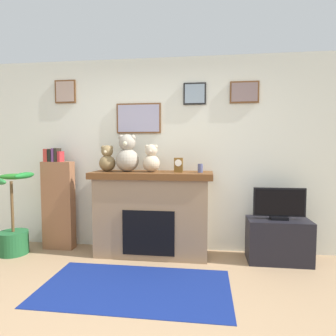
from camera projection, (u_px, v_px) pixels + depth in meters
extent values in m
plane|color=#9E7E5C|center=(114.00, 336.00, 2.18)|extent=(12.00, 12.00, 0.00)
cube|color=silver|center=(158.00, 155.00, 4.06)|extent=(5.20, 0.12, 2.60)
cube|color=brown|center=(139.00, 118.00, 3.99)|extent=(0.61, 0.02, 0.41)
cube|color=#9996B2|center=(138.00, 118.00, 3.98)|extent=(0.57, 0.00, 0.37)
cube|color=brown|center=(65.00, 92.00, 4.10)|extent=(0.30, 0.02, 0.32)
cube|color=tan|center=(65.00, 91.00, 4.09)|extent=(0.26, 0.00, 0.28)
cube|color=black|center=(195.00, 94.00, 3.87)|extent=(0.30, 0.02, 0.29)
cube|color=#8499A9|center=(195.00, 94.00, 3.85)|extent=(0.26, 0.00, 0.25)
cube|color=brown|center=(244.00, 92.00, 3.78)|extent=(0.37, 0.02, 0.28)
cube|color=gray|center=(245.00, 92.00, 3.77)|extent=(0.33, 0.00, 0.24)
cube|color=#917254|center=(152.00, 216.00, 3.82)|extent=(1.43, 0.50, 1.01)
cube|color=brown|center=(152.00, 175.00, 3.78)|extent=(1.55, 0.56, 0.08)
cube|color=black|center=(148.00, 233.00, 3.57)|extent=(0.65, 0.02, 0.55)
cube|color=brown|center=(59.00, 205.00, 4.03)|extent=(0.42, 0.16, 1.21)
cube|color=#AC332B|center=(47.00, 155.00, 4.00)|extent=(0.05, 0.13, 0.17)
cube|color=black|center=(51.00, 155.00, 3.99)|extent=(0.05, 0.13, 0.17)
cube|color=#63366A|center=(55.00, 155.00, 3.99)|extent=(0.03, 0.13, 0.18)
cube|color=black|center=(58.00, 155.00, 3.98)|extent=(0.04, 0.13, 0.19)
cube|color=#AB282C|center=(61.00, 157.00, 3.98)|extent=(0.04, 0.13, 0.14)
cylinder|color=#1E592D|center=(14.00, 243.00, 3.85)|extent=(0.37, 0.37, 0.30)
cylinder|color=brown|center=(12.00, 207.00, 3.82)|extent=(0.04, 0.04, 0.67)
ellipsoid|color=#1C702A|center=(25.00, 175.00, 3.75)|extent=(0.12, 0.37, 0.08)
ellipsoid|color=#267024|center=(13.00, 177.00, 3.92)|extent=(0.37, 0.24, 0.08)
cube|color=black|center=(278.00, 241.00, 3.58)|extent=(0.74, 0.40, 0.53)
cube|color=black|center=(279.00, 218.00, 3.56)|extent=(0.20, 0.14, 0.04)
cube|color=black|center=(279.00, 202.00, 3.55)|extent=(0.61, 0.03, 0.35)
cube|color=black|center=(280.00, 202.00, 3.53)|extent=(0.57, 0.00, 0.31)
cube|color=navy|center=(135.00, 287.00, 2.93)|extent=(1.90, 1.03, 0.01)
cylinder|color=#4C517A|center=(200.00, 168.00, 3.67)|extent=(0.07, 0.07, 0.11)
cube|color=brown|center=(179.00, 165.00, 3.70)|extent=(0.11, 0.08, 0.18)
cylinder|color=white|center=(178.00, 163.00, 3.66)|extent=(0.09, 0.01, 0.09)
sphere|color=olive|center=(107.00, 163.00, 3.82)|extent=(0.21, 0.21, 0.21)
sphere|color=olive|center=(107.00, 151.00, 3.81)|extent=(0.15, 0.15, 0.15)
sphere|color=olive|center=(103.00, 148.00, 3.82)|extent=(0.05, 0.05, 0.05)
sphere|color=olive|center=(111.00, 148.00, 3.80)|extent=(0.05, 0.05, 0.05)
sphere|color=beige|center=(106.00, 152.00, 3.75)|extent=(0.05, 0.05, 0.05)
sphere|color=gray|center=(127.00, 160.00, 3.79)|extent=(0.30, 0.30, 0.30)
sphere|color=gray|center=(127.00, 143.00, 3.77)|extent=(0.22, 0.22, 0.22)
sphere|color=gray|center=(121.00, 138.00, 3.77)|extent=(0.08, 0.08, 0.08)
sphere|color=gray|center=(133.00, 138.00, 3.75)|extent=(0.08, 0.08, 0.08)
sphere|color=beige|center=(125.00, 143.00, 3.68)|extent=(0.06, 0.06, 0.06)
sphere|color=#C1B094|center=(151.00, 163.00, 3.75)|extent=(0.22, 0.22, 0.22)
sphere|color=#C1B094|center=(151.00, 150.00, 3.74)|extent=(0.16, 0.16, 0.16)
sphere|color=#C1B094|center=(147.00, 147.00, 3.74)|extent=(0.06, 0.06, 0.06)
sphere|color=#C1B094|center=(156.00, 147.00, 3.72)|extent=(0.06, 0.06, 0.06)
sphere|color=beige|center=(150.00, 151.00, 3.67)|extent=(0.05, 0.05, 0.05)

